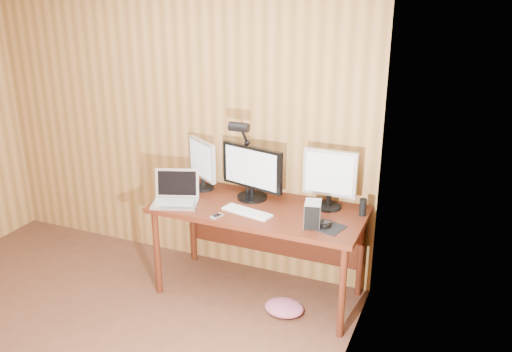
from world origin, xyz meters
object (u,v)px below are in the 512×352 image
Objects in this scene: desk at (262,218)px; speaker at (363,207)px; keyboard at (247,212)px; desk_lamp at (243,147)px; laptop at (176,195)px; monitor_center at (252,172)px; phone at (217,216)px; monitor_right at (330,177)px; monitor_left at (202,163)px; hard_drive at (313,214)px; mouse at (326,224)px.

desk is 12.69× the size of speaker.
desk_lamp reaches higher than keyboard.
laptop is 0.61× the size of desk_lamp.
monitor_center is 0.81× the size of desk_lamp.
phone is at bearing -90.12° from monitor_center.
desk is at bearing -173.19° from speaker.
monitor_right is 4.06× the size of phone.
monitor_left is 1.02× the size of laptop.
monitor_center is 1.33× the size of keyboard.
phone is at bearing 177.51° from hard_drive.
monitor_right is 0.32m from speaker.
hard_drive is 0.70m from phone.
mouse is 0.79m from phone.
mouse is at bearing -77.48° from monitor_right.
phone is at bearing -74.21° from desk_lamp.
desk_lamp is (-0.07, -0.00, 0.19)m from monitor_center.
keyboard is 3.59× the size of phone.
monitor_left is 0.42m from desk_lamp.
desk_lamp is at bearing -163.38° from monitor_center.
monitor_left reaches higher than desk.
desk is 0.57m from desk_lamp.
hard_drive is (-0.02, -0.34, -0.16)m from monitor_right.
hard_drive is (0.47, -0.22, 0.21)m from desk.
hard_drive is 1.43× the size of speaker.
hard_drive is at bearing -13.25° from monitor_center.
keyboard is at bearing 164.81° from hard_drive.
mouse is 0.35m from speaker.
keyboard is at bearing -17.84° from laptop.
monitor_left is 0.61m from phone.
monitor_center is 4.79× the size of phone.
hard_drive reaches higher than keyboard.
monitor_center is 0.67m from hard_drive.
laptop is 3.23× the size of speaker.
mouse is 0.89m from desk_lamp.
desk is 3.87× the size of monitor_left.
monitor_left is at bearing 146.93° from phone.
monitor_right is at bearing 73.80° from hard_drive.
mouse is at bearing 11.71° from keyboard.
keyboard is at bearing -148.99° from monitor_right.
desk_lamp is (-0.15, 0.27, 0.40)m from keyboard.
desk is 2.40× the size of desk_lamp.
monitor_left is 0.37m from laptop.
hard_drive is (0.51, -0.02, 0.08)m from keyboard.
hard_drive is at bearing 9.77° from keyboard.
desk_lamp reaches higher than monitor_right.
monitor_right is at bearing 18.21° from monitor_center.
phone is 0.58m from desk_lamp.
desk is 14.27× the size of phone.
desk_lamp reaches higher than monitor_center.
phone is 0.89× the size of speaker.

